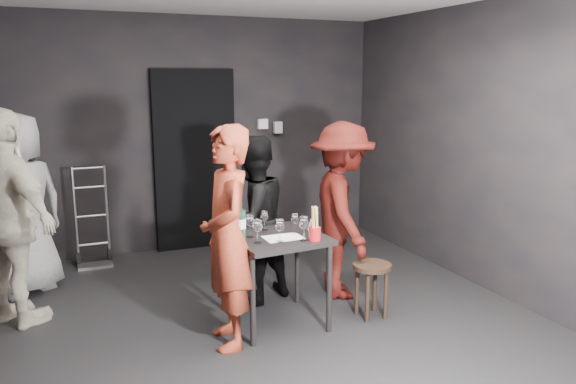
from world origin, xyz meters
name	(u,v)px	position (x,y,z in m)	size (l,w,h in m)	color
floor	(268,328)	(0.00, 0.00, 0.00)	(4.50, 5.00, 0.02)	black
wall_back	(193,134)	(0.00, 2.50, 1.35)	(4.50, 0.04, 2.70)	black
wall_front	(506,260)	(0.00, -2.50, 1.35)	(4.50, 0.04, 2.70)	black
wall_right	(497,150)	(2.25, 0.00, 1.35)	(0.04, 5.00, 2.70)	black
doorway	(195,160)	(0.00, 2.44, 1.05)	(0.95, 0.10, 2.10)	black
wallbox_upper	(263,124)	(0.85, 2.45, 1.45)	(0.12, 0.06, 0.12)	#B7B7B2
wallbox_lower	(278,127)	(1.05, 2.45, 1.40)	(0.10, 0.06, 0.14)	#B7B7B2
hand_truck	(94,247)	(-1.20, 2.21, 0.20)	(0.36, 0.32, 1.08)	#B2B2B7
tasting_table	(277,247)	(0.11, 0.08, 0.65)	(0.72, 0.72, 0.75)	black
stool	(372,275)	(0.89, -0.12, 0.37)	(0.33, 0.33, 0.47)	#312214
server_red	(227,225)	(-0.36, -0.12, 0.93)	(0.68, 0.45, 1.87)	#9E341F
woman_black	(253,219)	(0.09, 0.62, 0.76)	(0.74, 0.40, 1.52)	black
man_maroon	(342,204)	(0.89, 0.43, 0.87)	(1.13, 0.52, 1.75)	#3B0C08
bystander_cream	(9,200)	(-1.87, 0.87, 1.05)	(1.23, 0.59, 2.10)	beige
bystander_grey	(20,193)	(-1.83, 1.61, 0.96)	(0.94, 0.51, 1.93)	gray
tasting_mat	(283,238)	(0.13, 0.00, 0.75)	(0.30, 0.20, 0.00)	white
wine_glass_a	(258,230)	(-0.10, -0.06, 0.85)	(0.08, 0.08, 0.21)	white
wine_glass_b	(250,225)	(-0.11, 0.11, 0.85)	(0.08, 0.08, 0.20)	white
wine_glass_c	(264,220)	(0.07, 0.27, 0.84)	(0.07, 0.07, 0.18)	white
wine_glass_d	(280,229)	(0.07, -0.10, 0.85)	(0.08, 0.08, 0.20)	white
wine_glass_e	(304,227)	(0.25, -0.14, 0.86)	(0.08, 0.08, 0.21)	white
wine_glass_f	(295,223)	(0.27, 0.08, 0.84)	(0.07, 0.07, 0.18)	white
wine_bottle	(241,224)	(-0.20, 0.07, 0.88)	(0.08, 0.08, 0.34)	#153121
breadstick_cup	(315,224)	(0.34, -0.16, 0.88)	(0.09, 0.09, 0.29)	red
reserved_card	(310,226)	(0.41, 0.09, 0.80)	(0.07, 0.12, 0.09)	white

